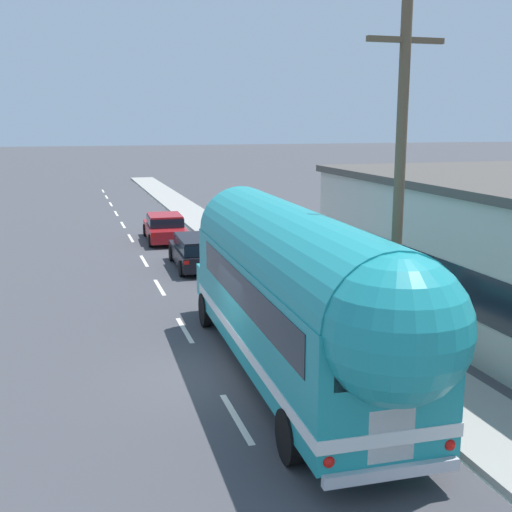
# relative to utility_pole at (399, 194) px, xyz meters

# --- Properties ---
(ground_plane) EXTENTS (300.00, 300.00, 0.00)m
(ground_plane) POSITION_rel_utility_pole_xyz_m (-4.00, 1.49, -4.42)
(ground_plane) COLOR #424247
(lane_markings) EXTENTS (3.62, 80.00, 0.01)m
(lane_markings) POSITION_rel_utility_pole_xyz_m (-1.54, 14.64, -4.42)
(lane_markings) COLOR silver
(lane_markings) RESTS_ON ground
(sidewalk_slab) EXTENTS (2.32, 90.00, 0.15)m
(sidewalk_slab) POSITION_rel_utility_pole_xyz_m (0.65, 11.49, -4.35)
(sidewalk_slab) COLOR #9E9B93
(sidewalk_slab) RESTS_ON ground
(utility_pole) EXTENTS (1.80, 0.24, 8.50)m
(utility_pole) POSITION_rel_utility_pole_xyz_m (0.00, 0.00, 0.00)
(utility_pole) COLOR brown
(utility_pole) RESTS_ON ground
(painted_bus) EXTENTS (2.83, 12.73, 4.12)m
(painted_bus) POSITION_rel_utility_pole_xyz_m (-2.28, 0.23, -2.12)
(painted_bus) COLOR teal
(painted_bus) RESTS_ON ground
(car_lead) EXTENTS (2.00, 4.48, 1.37)m
(car_lead) POSITION_rel_utility_pole_xyz_m (-2.02, 13.01, -3.64)
(car_lead) COLOR black
(car_lead) RESTS_ON ground
(car_second) EXTENTS (2.08, 4.70, 1.37)m
(car_second) POSITION_rel_utility_pole_xyz_m (-2.38, 19.70, -3.68)
(car_second) COLOR #A5191E
(car_second) RESTS_ON ground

